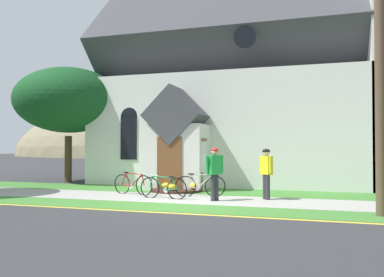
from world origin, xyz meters
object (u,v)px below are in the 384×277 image
at_px(bicycle_blue, 200,186).
at_px(yard_deciduous_tree, 69,101).
at_px(church_sign, 179,156).
at_px(cyclist_in_blue_jersey, 215,170).
at_px(bicycle_green, 163,187).
at_px(utility_pole, 375,17).
at_px(cyclist_in_orange_jersey, 266,170).
at_px(bicycle_black, 133,184).

relative_size(bicycle_blue, yard_deciduous_tree, 0.30).
relative_size(church_sign, cyclist_in_blue_jersey, 1.33).
xyz_separation_m(bicycle_green, cyclist_in_blue_jersey, (1.75, -0.05, 0.62)).
xyz_separation_m(utility_pole, yard_deciduous_tree, (-12.86, 5.86, -1.00)).
bearing_deg(yard_deciduous_tree, church_sign, -17.01).
bearing_deg(cyclist_in_orange_jersey, yard_deciduous_tree, 159.93).
bearing_deg(bicycle_black, yard_deciduous_tree, 144.91).
bearing_deg(church_sign, yard_deciduous_tree, 162.99).
relative_size(bicycle_black, yard_deciduous_tree, 0.31).
height_order(bicycle_blue, cyclist_in_blue_jersey, cyclist_in_blue_jersey).
distance_m(bicycle_green, bicycle_blue, 1.36).
bearing_deg(bicycle_black, bicycle_blue, 4.42).
distance_m(cyclist_in_orange_jersey, yard_deciduous_tree, 10.96).
bearing_deg(utility_pole, cyclist_in_orange_jersey, 142.89).
distance_m(church_sign, utility_pole, 8.44).
distance_m(bicycle_blue, yard_deciduous_tree, 9.10).
relative_size(church_sign, utility_pole, 0.25).
bearing_deg(bicycle_blue, cyclist_in_orange_jersey, -4.39).
distance_m(bicycle_black, yard_deciduous_tree, 7.26).
distance_m(cyclist_in_orange_jersey, utility_pole, 5.45).
height_order(cyclist_in_blue_jersey, utility_pole, utility_pole).
distance_m(bicycle_green, cyclist_in_orange_jersey, 3.40).
relative_size(bicycle_green, bicycle_black, 1.00).
xyz_separation_m(cyclist_in_orange_jersey, utility_pole, (2.96, -2.24, 3.99)).
distance_m(bicycle_green, bicycle_black, 1.64).
xyz_separation_m(church_sign, utility_pole, (6.54, -3.92, 3.61)).
height_order(church_sign, bicycle_green, church_sign).
distance_m(bicycle_green, yard_deciduous_tree, 8.72).
bearing_deg(bicycle_green, bicycle_blue, 43.23).
relative_size(cyclist_in_blue_jersey, cyclist_in_orange_jersey, 1.02).
xyz_separation_m(church_sign, bicycle_black, (-1.16, -1.70, -0.96)).
height_order(bicycle_blue, utility_pole, utility_pole).
bearing_deg(cyclist_in_orange_jersey, bicycle_black, -179.82).
bearing_deg(cyclist_in_orange_jersey, bicycle_green, -166.96).
bearing_deg(church_sign, bicycle_green, -82.81).
height_order(utility_pole, yard_deciduous_tree, utility_pole).
relative_size(bicycle_black, cyclist_in_orange_jersey, 1.03).
xyz_separation_m(church_sign, yard_deciduous_tree, (-6.33, 1.94, 2.61)).
relative_size(bicycle_black, cyclist_in_blue_jersey, 1.01).
height_order(bicycle_green, bicycle_black, bicycle_black).
height_order(bicycle_black, bicycle_blue, bicycle_black).
height_order(church_sign, bicycle_black, church_sign).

